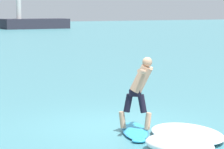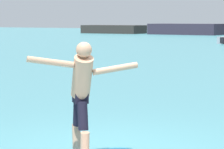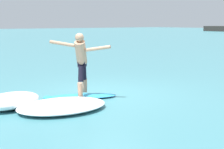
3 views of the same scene
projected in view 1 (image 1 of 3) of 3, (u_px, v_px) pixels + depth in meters
ground_plane at (115, 126)px, 13.11m from camera, size 200.00×200.00×0.00m
surfboard at (135, 131)px, 12.38m from camera, size 1.39×2.00×0.23m
surfer at (140, 86)px, 12.26m from camera, size 1.18×1.25×1.69m
wave_foam_at_tail at (179, 144)px, 10.65m from camera, size 1.48×1.78×0.35m
wave_foam_at_nose at (187, 133)px, 11.91m from camera, size 1.81×2.36×0.21m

